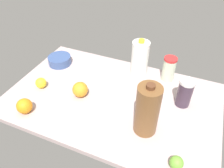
{
  "coord_description": "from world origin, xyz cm",
  "views": [
    {
      "loc": [
        -36.02,
        84.97,
        89.91
      ],
      "look_at": [
        0.0,
        0.0,
        13.0
      ],
      "focal_mm": 35.0,
      "sensor_mm": 36.0,
      "label": 1
    }
  ],
  "objects_px": {
    "lemon_far_back": "(41,83)",
    "orange_by_jug": "(24,106)",
    "lime_loose": "(176,163)",
    "shaker_bottle": "(185,93)",
    "mixing_bowl": "(60,60)",
    "orange_near_front": "(80,89)",
    "tumbler_cup": "(169,69)",
    "chocolate_milk_jug": "(147,110)",
    "milk_jug": "(140,59)"
  },
  "relations": [
    {
      "from": "mixing_bowl",
      "to": "lime_loose",
      "type": "bearing_deg",
      "value": 152.15
    },
    {
      "from": "orange_by_jug",
      "to": "milk_jug",
      "type": "bearing_deg",
      "value": -129.78
    },
    {
      "from": "lemon_far_back",
      "to": "chocolate_milk_jug",
      "type": "bearing_deg",
      "value": 174.41
    },
    {
      "from": "mixing_bowl",
      "to": "milk_jug",
      "type": "distance_m",
      "value": 0.56
    },
    {
      "from": "orange_by_jug",
      "to": "tumbler_cup",
      "type": "bearing_deg",
      "value": -137.86
    },
    {
      "from": "lime_loose",
      "to": "mixing_bowl",
      "type": "bearing_deg",
      "value": -27.85
    },
    {
      "from": "shaker_bottle",
      "to": "lime_loose",
      "type": "xyz_separation_m",
      "value": [
        -0.04,
        0.4,
        -0.05
      ]
    },
    {
      "from": "lime_loose",
      "to": "orange_near_front",
      "type": "height_order",
      "value": "orange_near_front"
    },
    {
      "from": "tumbler_cup",
      "to": "orange_near_front",
      "type": "xyz_separation_m",
      "value": [
        0.43,
        0.35,
        -0.03
      ]
    },
    {
      "from": "shaker_bottle",
      "to": "orange_by_jug",
      "type": "distance_m",
      "value": 0.86
    },
    {
      "from": "lime_loose",
      "to": "lemon_far_back",
      "type": "distance_m",
      "value": 0.87
    },
    {
      "from": "tumbler_cup",
      "to": "chocolate_milk_jug",
      "type": "bearing_deg",
      "value": 87.69
    },
    {
      "from": "milk_jug",
      "to": "orange_near_front",
      "type": "distance_m",
      "value": 0.41
    },
    {
      "from": "shaker_bottle",
      "to": "lemon_far_back",
      "type": "distance_m",
      "value": 0.83
    },
    {
      "from": "milk_jug",
      "to": "orange_near_front",
      "type": "height_order",
      "value": "milk_jug"
    },
    {
      "from": "chocolate_milk_jug",
      "to": "shaker_bottle",
      "type": "relative_size",
      "value": 1.76
    },
    {
      "from": "lemon_far_back",
      "to": "orange_near_front",
      "type": "relative_size",
      "value": 0.72
    },
    {
      "from": "mixing_bowl",
      "to": "lemon_far_back",
      "type": "distance_m",
      "value": 0.26
    },
    {
      "from": "orange_by_jug",
      "to": "lime_loose",
      "type": "bearing_deg",
      "value": 179.41
    },
    {
      "from": "shaker_bottle",
      "to": "lemon_far_back",
      "type": "relative_size",
      "value": 2.53
    },
    {
      "from": "lime_loose",
      "to": "orange_near_front",
      "type": "relative_size",
      "value": 0.67
    },
    {
      "from": "mixing_bowl",
      "to": "lime_loose",
      "type": "relative_size",
      "value": 2.62
    },
    {
      "from": "milk_jug",
      "to": "lemon_far_back",
      "type": "xyz_separation_m",
      "value": [
        0.51,
        0.35,
        -0.09
      ]
    },
    {
      "from": "chocolate_milk_jug",
      "to": "orange_near_front",
      "type": "xyz_separation_m",
      "value": [
        0.41,
        -0.09,
        -0.09
      ]
    },
    {
      "from": "shaker_bottle",
      "to": "mixing_bowl",
      "type": "bearing_deg",
      "value": -4.87
    },
    {
      "from": "mixing_bowl",
      "to": "lime_loose",
      "type": "height_order",
      "value": "lime_loose"
    },
    {
      "from": "mixing_bowl",
      "to": "orange_near_front",
      "type": "height_order",
      "value": "orange_near_front"
    },
    {
      "from": "tumbler_cup",
      "to": "lime_loose",
      "type": "distance_m",
      "value": 0.61
    },
    {
      "from": "tumbler_cup",
      "to": "lemon_far_back",
      "type": "distance_m",
      "value": 0.79
    },
    {
      "from": "chocolate_milk_jug",
      "to": "orange_by_jug",
      "type": "height_order",
      "value": "chocolate_milk_jug"
    },
    {
      "from": "tumbler_cup",
      "to": "orange_by_jug",
      "type": "relative_size",
      "value": 1.91
    },
    {
      "from": "milk_jug",
      "to": "shaker_bottle",
      "type": "bearing_deg",
      "value": 152.0
    },
    {
      "from": "mixing_bowl",
      "to": "orange_near_front",
      "type": "distance_m",
      "value": 0.37
    },
    {
      "from": "milk_jug",
      "to": "orange_by_jug",
      "type": "height_order",
      "value": "milk_jug"
    },
    {
      "from": "milk_jug",
      "to": "lime_loose",
      "type": "distance_m",
      "value": 0.66
    },
    {
      "from": "chocolate_milk_jug",
      "to": "mixing_bowl",
      "type": "xyz_separation_m",
      "value": [
        0.71,
        -0.32,
        -0.11
      ]
    },
    {
      "from": "lime_loose",
      "to": "shaker_bottle",
      "type": "bearing_deg",
      "value": -84.66
    },
    {
      "from": "lemon_far_back",
      "to": "orange_by_jug",
      "type": "relative_size",
      "value": 0.78
    },
    {
      "from": "milk_jug",
      "to": "lemon_far_back",
      "type": "bearing_deg",
      "value": 34.65
    },
    {
      "from": "mixing_bowl",
      "to": "tumbler_cup",
      "type": "height_order",
      "value": "tumbler_cup"
    },
    {
      "from": "mixing_bowl",
      "to": "shaker_bottle",
      "type": "xyz_separation_m",
      "value": [
        -0.85,
        0.07,
        0.05
      ]
    },
    {
      "from": "orange_near_front",
      "to": "mixing_bowl",
      "type": "bearing_deg",
      "value": -38.24
    },
    {
      "from": "lime_loose",
      "to": "lemon_far_back",
      "type": "xyz_separation_m",
      "value": [
        0.85,
        -0.21,
        0.0
      ]
    },
    {
      "from": "tumbler_cup",
      "to": "milk_jug",
      "type": "distance_m",
      "value": 0.19
    },
    {
      "from": "orange_near_front",
      "to": "lime_loose",
      "type": "bearing_deg",
      "value": 158.22
    },
    {
      "from": "lime_loose",
      "to": "orange_near_front",
      "type": "distance_m",
      "value": 0.64
    },
    {
      "from": "lime_loose",
      "to": "orange_by_jug",
      "type": "height_order",
      "value": "orange_by_jug"
    },
    {
      "from": "milk_jug",
      "to": "lemon_far_back",
      "type": "relative_size",
      "value": 3.96
    },
    {
      "from": "chocolate_milk_jug",
      "to": "lemon_far_back",
      "type": "relative_size",
      "value": 4.45
    },
    {
      "from": "orange_near_front",
      "to": "shaker_bottle",
      "type": "bearing_deg",
      "value": -164.02
    }
  ]
}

